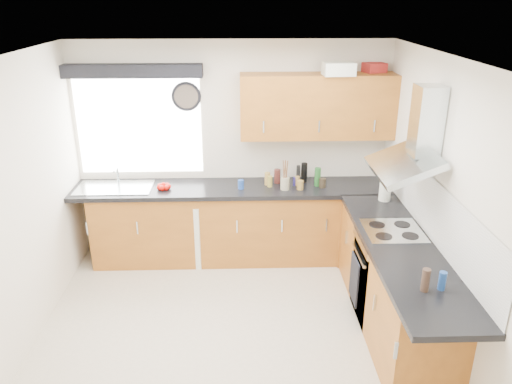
{
  "coord_description": "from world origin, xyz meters",
  "views": [
    {
      "loc": [
        0.1,
        -3.79,
        2.96
      ],
      "look_at": [
        0.25,
        0.85,
        1.1
      ],
      "focal_mm": 35.0,
      "sensor_mm": 36.0,
      "label": 1
    }
  ],
  "objects_px": {
    "upper_cabinets": "(317,106)",
    "washing_machine": "(187,228)",
    "oven": "(388,277)",
    "extractor_hood": "(415,142)"
  },
  "relations": [
    {
      "from": "upper_cabinets",
      "to": "washing_machine",
      "type": "bearing_deg",
      "value": -175.97
    },
    {
      "from": "oven",
      "to": "washing_machine",
      "type": "relative_size",
      "value": 1.12
    },
    {
      "from": "oven",
      "to": "upper_cabinets",
      "type": "bearing_deg",
      "value": 112.54
    },
    {
      "from": "extractor_hood",
      "to": "oven",
      "type": "bearing_deg",
      "value": 180.0
    },
    {
      "from": "oven",
      "to": "washing_machine",
      "type": "distance_m",
      "value": 2.38
    },
    {
      "from": "extractor_hood",
      "to": "washing_machine",
      "type": "relative_size",
      "value": 1.03
    },
    {
      "from": "extractor_hood",
      "to": "upper_cabinets",
      "type": "bearing_deg",
      "value": 116.13
    },
    {
      "from": "washing_machine",
      "to": "upper_cabinets",
      "type": "bearing_deg",
      "value": 22.51
    },
    {
      "from": "extractor_hood",
      "to": "upper_cabinets",
      "type": "xyz_separation_m",
      "value": [
        -0.65,
        1.33,
        0.03
      ]
    },
    {
      "from": "oven",
      "to": "upper_cabinets",
      "type": "distance_m",
      "value": 1.99
    }
  ]
}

